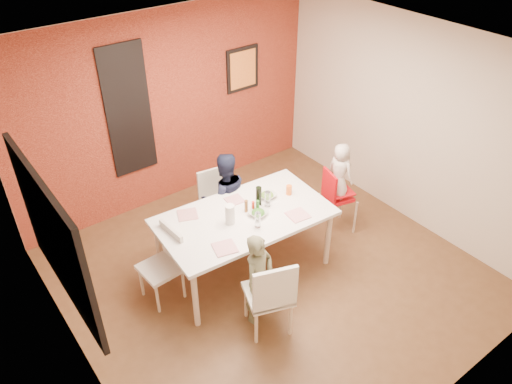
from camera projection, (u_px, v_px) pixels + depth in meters
ground at (271, 274)px, 6.06m from camera, size 4.50×4.50×0.00m
ceiling at (276, 58)px, 4.53m from camera, size 4.50×4.50×0.02m
wall_back at (170, 109)px, 6.77m from camera, size 4.50×0.02×2.70m
wall_front at (456, 311)px, 3.82m from camera, size 4.50×0.02×2.70m
wall_left at (64, 271)px, 4.18m from camera, size 0.02×4.50×2.70m
wall_right at (409, 123)px, 6.41m from camera, size 0.02×4.50×2.70m
brick_accent_wall at (170, 109)px, 6.76m from camera, size 4.50×0.02×2.70m
picture_window_frame at (54, 239)px, 4.21m from camera, size 0.05×1.70×1.30m
picture_window_pane at (56, 238)px, 4.22m from camera, size 0.02×1.55×1.15m
glassblock_strip at (128, 111)px, 6.37m from camera, size 0.55×0.03×1.70m
glassblock_surround at (128, 111)px, 6.36m from camera, size 0.60×0.03×1.76m
art_print_frame at (242, 69)px, 7.17m from camera, size 0.54×0.03×0.64m
art_print_canvas at (243, 69)px, 7.16m from camera, size 0.44×0.01×0.54m
dining_table at (244, 220)px, 5.72m from camera, size 2.04×1.23×0.82m
chair_near at (271, 294)px, 5.04m from camera, size 0.59×0.59×0.99m
chair_far at (216, 198)px, 6.54m from camera, size 0.46×0.46×0.87m
chair_left at (166, 260)px, 5.53m from camera, size 0.45×0.45×0.90m
high_chair at (336, 195)px, 6.47m from camera, size 0.47×0.47×0.93m
child_near at (259, 279)px, 5.22m from camera, size 0.46×0.37×1.11m
child_far at (225, 198)px, 6.30m from camera, size 0.72×0.62×1.25m
toddler at (340, 171)px, 6.26m from camera, size 0.27×0.39×0.75m
plate_near_left at (225, 248)px, 5.21m from camera, size 0.28×0.28×0.01m
plate_far_mid at (234, 200)px, 5.92m from camera, size 0.22×0.22×0.01m
plate_near_right at (298, 215)px, 5.68m from camera, size 0.25×0.25×0.01m
plate_far_left at (188, 215)px, 5.68m from camera, size 0.29×0.29×0.01m
salad_bowl_a at (258, 213)px, 5.68m from camera, size 0.27×0.27×0.05m
salad_bowl_b at (267, 195)px, 5.96m from camera, size 0.21×0.21×0.05m
wine_bottle at (259, 197)px, 5.76m from camera, size 0.07×0.07×0.26m
wine_glass_a at (258, 220)px, 5.46m from camera, size 0.07×0.07×0.19m
wine_glass_b at (268, 199)px, 5.77m from camera, size 0.07×0.07×0.20m
paper_towel_roll at (230, 214)px, 5.50m from camera, size 0.11×0.11×0.24m
condiment_red at (253, 206)px, 5.71m from camera, size 0.03×0.03×0.13m
condiment_green at (258, 206)px, 5.70m from camera, size 0.04×0.04×0.15m
condiment_brown at (246, 206)px, 5.70m from camera, size 0.04×0.04×0.16m
sippy_cup at (289, 190)px, 6.00m from camera, size 0.07×0.07×0.12m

